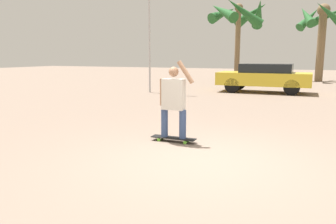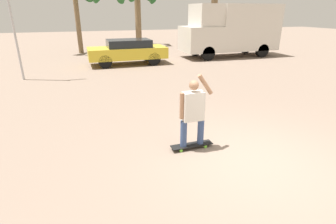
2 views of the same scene
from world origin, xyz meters
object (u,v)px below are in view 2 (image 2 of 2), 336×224
at_px(camper_van, 232,29).
at_px(parked_car_yellow, 128,51).
at_px(person_skateboarder, 193,110).
at_px(skateboard, 192,145).

xyz_separation_m(camper_van, parked_car_yellow, (-7.01, -0.66, -1.02)).
height_order(person_skateboarder, parked_car_yellow, person_skateboarder).
bearing_deg(camper_van, skateboard, -124.51).
xyz_separation_m(person_skateboarder, parked_car_yellow, (0.49, 10.25, -0.15)).
height_order(skateboard, camper_van, camper_van).
distance_m(skateboard, parked_car_yellow, 10.28).
distance_m(person_skateboarder, parked_car_yellow, 10.26).
bearing_deg(camper_van, parked_car_yellow, -174.64).
bearing_deg(skateboard, camper_van, 55.49).
bearing_deg(person_skateboarder, parked_car_yellow, 87.25).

